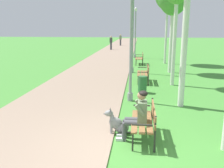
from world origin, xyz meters
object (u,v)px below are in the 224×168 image
at_px(park_bench_far, 140,57).
at_px(litter_bin, 142,84).
at_px(lamp_post_far, 135,32).
at_px(dog_grey, 118,124).
at_px(pedestrian_further_distant, 120,40).
at_px(lamp_post_near, 131,41).
at_px(park_bench_mid, 144,72).
at_px(person_seated_on_near_bench, 138,113).
at_px(pedestrian_distant, 111,43).
at_px(park_bench_near, 146,119).
at_px(lamp_post_mid, 133,33).

distance_m(park_bench_far, litter_bin, 8.02).
distance_m(lamp_post_far, litter_bin, 12.12).
height_order(park_bench_far, lamp_post_far, lamp_post_far).
xyz_separation_m(dog_grey, pedestrian_further_distant, (-2.24, 30.15, 0.58)).
distance_m(lamp_post_near, pedestrian_further_distant, 27.32).
height_order(park_bench_mid, lamp_post_near, lamp_post_near).
distance_m(person_seated_on_near_bench, pedestrian_distant, 23.95).
distance_m(park_bench_near, dog_grey, 0.77).
relative_size(park_bench_mid, lamp_post_far, 0.35).
bearing_deg(pedestrian_further_distant, park_bench_near, -84.46).
relative_size(lamp_post_far, pedestrian_further_distant, 2.62).
relative_size(lamp_post_near, litter_bin, 6.15).
height_order(person_seated_on_near_bench, pedestrian_further_distant, pedestrian_further_distant).
relative_size(park_bench_mid, lamp_post_near, 0.35).
bearing_deg(dog_grey, litter_bin, 81.00).
distance_m(park_bench_mid, lamp_post_far, 10.10).
distance_m(person_seated_on_near_bench, lamp_post_far, 16.54).
xyz_separation_m(lamp_post_far, pedestrian_distant, (-2.97, 7.26, -1.39)).
xyz_separation_m(park_bench_near, pedestrian_distant, (-3.55, 23.61, 0.33)).
height_order(park_bench_near, park_bench_mid, same).
bearing_deg(pedestrian_distant, park_bench_mid, -78.09).
distance_m(lamp_post_far, pedestrian_distant, 7.96).
bearing_deg(lamp_post_near, pedestrian_distant, 98.49).
distance_m(lamp_post_mid, lamp_post_far, 7.33).
relative_size(litter_bin, pedestrian_further_distant, 0.42).
height_order(park_bench_near, pedestrian_further_distant, pedestrian_further_distant).
distance_m(pedestrian_distant, pedestrian_further_distant, 6.77).
xyz_separation_m(lamp_post_mid, lamp_post_far, (0.03, 7.33, -0.12)).
relative_size(park_bench_near, pedestrian_distant, 0.91).
height_order(park_bench_far, dog_grey, park_bench_far).
height_order(park_bench_near, dog_grey, park_bench_near).
height_order(park_bench_mid, litter_bin, park_bench_mid).
xyz_separation_m(lamp_post_near, lamp_post_far, (-0.08, 13.18, 0.01)).
xyz_separation_m(park_bench_far, lamp_post_mid, (-0.50, -3.40, 1.84)).
bearing_deg(lamp_post_far, park_bench_mid, -86.20).
bearing_deg(park_bench_near, park_bench_far, 90.55).
bearing_deg(park_bench_mid, person_seated_on_near_bench, -92.47).
distance_m(park_bench_near, pedestrian_distant, 23.88).
relative_size(person_seated_on_near_bench, litter_bin, 1.79).
bearing_deg(lamp_post_mid, person_seated_on_near_bench, -87.44).
distance_m(park_bench_near, pedestrian_further_distant, 30.50).
bearing_deg(park_bench_mid, park_bench_near, -90.66).
height_order(park_bench_mid, park_bench_far, same).
bearing_deg(park_bench_near, lamp_post_far, 92.05).
height_order(park_bench_near, park_bench_far, same).
bearing_deg(litter_bin, park_bench_far, 90.57).
distance_m(person_seated_on_near_bench, lamp_post_mid, 9.29).
xyz_separation_m(park_bench_near, lamp_post_far, (-0.59, 16.36, 1.72)).
distance_m(park_bench_far, pedestrian_distant, 11.71).
relative_size(park_bench_near, park_bench_far, 1.00).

